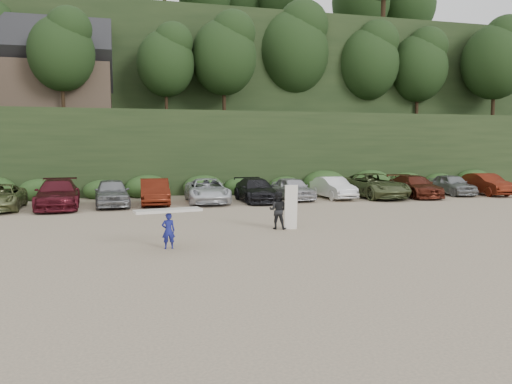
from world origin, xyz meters
name	(u,v)px	position (x,y,z in m)	size (l,w,h in m)	color
ground	(299,228)	(0.00, 0.00, 0.00)	(120.00, 120.00, 0.00)	tan
hillside_backdrop	(185,75)	(-0.26, 35.93, 11.22)	(90.00, 41.50, 28.00)	black
parked_cars	(227,190)	(-1.09, 9.99, 0.76)	(39.45, 6.31, 1.63)	#A2A2A6
child_surfer	(168,222)	(-5.87, -2.93, 0.94)	(2.37, 1.00, 1.38)	navy
adult_surfer	(279,210)	(-0.96, -0.12, 0.82)	(1.26, 0.92, 1.90)	black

